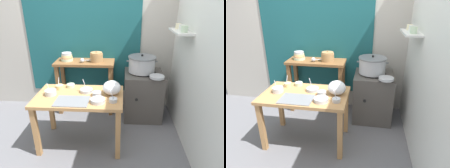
% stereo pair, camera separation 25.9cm
% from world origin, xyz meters
% --- Properties ---
extents(ground_plane, '(9.00, 9.00, 0.00)m').
position_xyz_m(ground_plane, '(0.00, 0.00, 0.00)').
color(ground_plane, slate).
extents(wall_back, '(4.40, 0.12, 2.60)m').
position_xyz_m(wall_back, '(0.08, 1.10, 1.30)').
color(wall_back, '#B2ADA3').
rests_on(wall_back, ground).
extents(wall_right, '(0.30, 3.20, 2.60)m').
position_xyz_m(wall_right, '(1.40, 0.20, 1.30)').
color(wall_right, silver).
rests_on(wall_right, ground).
extents(prep_table, '(1.10, 0.66, 0.72)m').
position_xyz_m(prep_table, '(-0.02, -0.05, 0.61)').
color(prep_table, '#B27F4C').
rests_on(prep_table, ground).
extents(back_shelf_table, '(0.96, 0.40, 0.90)m').
position_xyz_m(back_shelf_table, '(-0.11, 0.83, 0.68)').
color(back_shelf_table, brown).
rests_on(back_shelf_table, ground).
extents(stove_block, '(0.60, 0.61, 0.78)m').
position_xyz_m(stove_block, '(0.85, 0.70, 0.38)').
color(stove_block, '#4C4742').
rests_on(stove_block, ground).
extents(steamer_pot, '(0.48, 0.43, 0.28)m').
position_xyz_m(steamer_pot, '(0.81, 0.72, 0.90)').
color(steamer_pot, '#B7BABF').
rests_on(steamer_pot, stove_block).
extents(clay_pot, '(0.21, 0.21, 0.17)m').
position_xyz_m(clay_pot, '(0.09, 0.83, 0.97)').
color(clay_pot, '#A37A4C').
rests_on(clay_pot, back_shelf_table).
extents(bowl_stack_enamel, '(0.19, 0.19, 0.13)m').
position_xyz_m(bowl_stack_enamel, '(-0.40, 0.85, 0.96)').
color(bowl_stack_enamel, '#B7D1AD').
rests_on(bowl_stack_enamel, back_shelf_table).
extents(ladle, '(0.27, 0.08, 0.07)m').
position_xyz_m(ladle, '(-0.12, 0.76, 0.93)').
color(ladle, '#B7BABF').
rests_on(ladle, back_shelf_table).
extents(serving_tray, '(0.40, 0.28, 0.01)m').
position_xyz_m(serving_tray, '(-0.08, -0.22, 0.72)').
color(serving_tray, slate).
rests_on(serving_tray, prep_table).
extents(plastic_bag, '(0.23, 0.21, 0.18)m').
position_xyz_m(plastic_bag, '(0.38, 0.01, 0.81)').
color(plastic_bag, white).
rests_on(plastic_bag, prep_table).
extents(wide_pan, '(0.21, 0.21, 0.04)m').
position_xyz_m(wide_pan, '(1.01, 0.45, 0.80)').
color(wide_pan, '#B7BABF').
rests_on(wide_pan, stove_block).
extents(prep_bowl_0, '(0.10, 0.10, 0.15)m').
position_xyz_m(prep_bowl_0, '(-0.33, 0.13, 0.75)').
color(prep_bowl_0, '#E5C684').
rests_on(prep_bowl_0, prep_table).
extents(prep_bowl_1, '(0.16, 0.16, 0.18)m').
position_xyz_m(prep_bowl_1, '(0.05, 0.06, 0.74)').
color(prep_bowl_1, '#B7BABF').
rests_on(prep_bowl_1, prep_table).
extents(prep_bowl_2, '(0.14, 0.14, 0.16)m').
position_xyz_m(prep_bowl_2, '(-0.38, -0.06, 0.76)').
color(prep_bowl_2, '#B7BABF').
rests_on(prep_bowl_2, prep_table).
extents(prep_bowl_3, '(0.11, 0.11, 0.05)m').
position_xyz_m(prep_bowl_3, '(-0.19, 0.19, 0.75)').
color(prep_bowl_3, '#B7D1AD').
rests_on(prep_bowl_3, prep_table).
extents(prep_bowl_4, '(0.17, 0.17, 0.05)m').
position_xyz_m(prep_bowl_4, '(0.23, -0.22, 0.75)').
color(prep_bowl_4, '#B7BABF').
rests_on(prep_bowl_4, prep_table).
extents(prep_bowl_5, '(0.11, 0.11, 0.05)m').
position_xyz_m(prep_bowl_5, '(0.20, -0.05, 0.75)').
color(prep_bowl_5, '#B7BABF').
rests_on(prep_bowl_5, prep_table).
extents(prep_bowl_6, '(0.10, 0.10, 0.15)m').
position_xyz_m(prep_bowl_6, '(0.41, -0.20, 0.75)').
color(prep_bowl_6, '#B7BABF').
rests_on(prep_bowl_6, prep_table).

